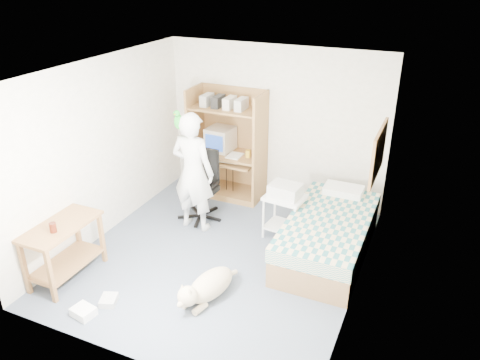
{
  "coord_description": "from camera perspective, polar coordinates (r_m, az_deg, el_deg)",
  "views": [
    {
      "loc": [
        2.39,
        -4.75,
        3.63
      ],
      "look_at": [
        0.17,
        0.25,
        1.05
      ],
      "focal_mm": 35.0,
      "sensor_mm": 36.0,
      "label": 1
    }
  ],
  "objects": [
    {
      "name": "pencil_cup",
      "position": [
        7.49,
        0.99,
        3.22
      ],
      "size": [
        0.08,
        0.08,
        0.12
      ],
      "primitive_type": "cylinder",
      "color": "gold",
      "rests_on": "computer_hutch"
    },
    {
      "name": "printer_cart",
      "position": [
        6.64,
        5.44,
        -3.64
      ],
      "size": [
        0.58,
        0.49,
        0.65
      ],
      "rotation": [
        0.0,
        0.0,
        -0.11
      ],
      "color": "white",
      "rests_on": "floor"
    },
    {
      "name": "corkboard",
      "position": [
        6.08,
        16.53,
        3.18
      ],
      "size": [
        0.04,
        0.94,
        0.66
      ],
      "color": "#9D7B46",
      "rests_on": "wall_right"
    },
    {
      "name": "floor_box_b",
      "position": [
        5.82,
        -15.7,
        -13.93
      ],
      "size": [
        0.25,
        0.27,
        0.08
      ],
      "primitive_type": "cube",
      "rotation": [
        0.0,
        0.0,
        0.37
      ],
      "color": "beige",
      "rests_on": "floor"
    },
    {
      "name": "ceiling",
      "position": [
        5.43,
        -2.79,
        13.23
      ],
      "size": [
        3.6,
        4.0,
        0.02
      ],
      "primitive_type": "cube",
      "color": "white",
      "rests_on": "wall_back"
    },
    {
      "name": "bed",
      "position": [
        6.41,
        10.69,
        -6.65
      ],
      "size": [
        1.02,
        2.02,
        0.66
      ],
      "color": "brown",
      "rests_on": "floor"
    },
    {
      "name": "keyboard",
      "position": [
        7.62,
        -1.63,
        2.39
      ],
      "size": [
        0.47,
        0.23,
        0.03
      ],
      "primitive_type": "cube",
      "rotation": [
        0.0,
        0.0,
        0.15
      ],
      "color": "beige",
      "rests_on": "computer_hutch"
    },
    {
      "name": "person",
      "position": [
        6.69,
        -5.75,
        0.95
      ],
      "size": [
        0.66,
        0.45,
        1.78
      ],
      "primitive_type": "imported",
      "rotation": [
        0.0,
        0.0,
        3.11
      ],
      "color": "white",
      "rests_on": "floor"
    },
    {
      "name": "office_chair",
      "position": [
        7.18,
        -4.71,
        -1.75
      ],
      "size": [
        0.6,
        0.6,
        1.07
      ],
      "rotation": [
        0.0,
        0.0,
        -0.03
      ],
      "color": "black",
      "rests_on": "floor"
    },
    {
      "name": "parrot",
      "position": [
        6.54,
        -7.51,
        7.18
      ],
      "size": [
        0.13,
        0.23,
        0.36
      ],
      "rotation": [
        0.0,
        0.0,
        -0.03
      ],
      "color": "#14901F",
      "rests_on": "person"
    },
    {
      "name": "printer",
      "position": [
        6.5,
        5.55,
        -1.26
      ],
      "size": [
        0.45,
        0.36,
        0.18
      ],
      "primitive_type": "cube",
      "rotation": [
        0.0,
        0.0,
        -0.11
      ],
      "color": "beige",
      "rests_on": "printer_cart"
    },
    {
      "name": "drink_glass",
      "position": [
        5.88,
        -21.85,
        -5.41
      ],
      "size": [
        0.08,
        0.08,
        0.12
      ],
      "primitive_type": "cylinder",
      "color": "#44160A",
      "rests_on": "side_desk"
    },
    {
      "name": "crt_monitor",
      "position": [
        7.73,
        -2.39,
        5.03
      ],
      "size": [
        0.43,
        0.45,
        0.38
      ],
      "rotation": [
        0.0,
        0.0,
        -0.07
      ],
      "color": "beige",
      "rests_on": "computer_hutch"
    },
    {
      "name": "floor_box_a",
      "position": [
        5.73,
        -18.54,
        -14.99
      ],
      "size": [
        0.28,
        0.24,
        0.1
      ],
      "primitive_type": "cube",
      "rotation": [
        0.0,
        0.0,
        -0.18
      ],
      "color": "white",
      "rests_on": "floor"
    },
    {
      "name": "dog",
      "position": [
        5.62,
        -3.99,
        -12.8
      ],
      "size": [
        0.49,
        1.01,
        0.39
      ],
      "rotation": [
        0.0,
        0.0,
        -0.25
      ],
      "color": "#D3B98D",
      "rests_on": "floor"
    },
    {
      "name": "wall_left",
      "position": [
        6.76,
        -16.38,
        3.6
      ],
      "size": [
        0.02,
        4.0,
        2.5
      ],
      "primitive_type": "cube",
      "color": "beige",
      "rests_on": "floor"
    },
    {
      "name": "computer_hutch",
      "position": [
        7.71,
        -1.43,
        3.89
      ],
      "size": [
        1.2,
        0.63,
        1.8
      ],
      "color": "olive",
      "rests_on": "floor"
    },
    {
      "name": "wall_back",
      "position": [
        7.54,
        4.24,
        6.8
      ],
      "size": [
        3.6,
        0.02,
        2.5
      ],
      "primitive_type": "cube",
      "color": "beige",
      "rests_on": "floor"
    },
    {
      "name": "wall_right",
      "position": [
        5.34,
        15.07,
        -2.13
      ],
      "size": [
        0.02,
        4.0,
        2.5
      ],
      "primitive_type": "cube",
      "color": "beige",
      "rests_on": "floor"
    },
    {
      "name": "side_desk",
      "position": [
        6.16,
        -20.72,
        -7.2
      ],
      "size": [
        0.5,
        1.0,
        0.75
      ],
      "color": "brown",
      "rests_on": "floor"
    },
    {
      "name": "floor",
      "position": [
        6.43,
        -2.32,
        -9.1
      ],
      "size": [
        4.0,
        4.0,
        0.0
      ],
      "primitive_type": "plane",
      "color": "#475261",
      "rests_on": "ground"
    }
  ]
}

